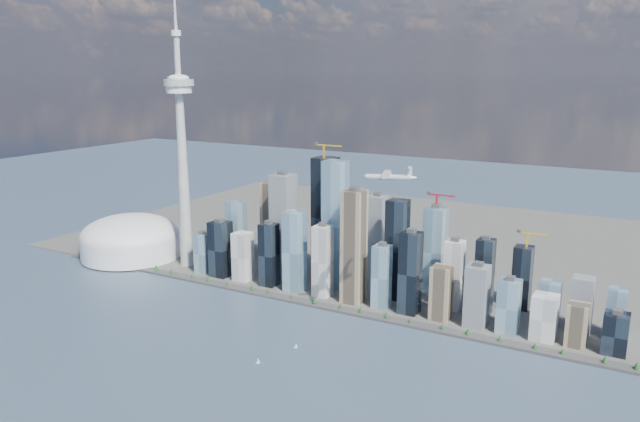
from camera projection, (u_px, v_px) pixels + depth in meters
The scene contains 10 objects.
ground at pixel (207, 364), 822.83m from camera, with size 4000.00×4000.00×0.00m, color #2D3E4E.
seawall at pixel (303, 302), 1035.38m from camera, with size 1100.00×22.00×4.00m, color #383838.
land at pixel (403, 239), 1418.90m from camera, with size 1400.00×900.00×3.00m, color #4C4C47.
shoreline_trees at pixel (303, 298), 1033.87m from camera, with size 960.53×7.20×8.80m.
skyscraper_cluster at pixel (358, 251), 1064.54m from camera, with size 736.00×142.00×246.50m.
needle_tower at pixel (182, 147), 1176.31m from camera, with size 56.00×56.00×550.50m.
dome_stadium at pixel (131, 239), 1277.95m from camera, with size 200.00×200.00×86.00m.
airplane at pixel (389, 176), 823.98m from camera, with size 69.82×62.48×17.54m.
sailboat_west at pixel (258, 361), 823.19m from camera, with size 5.82×3.37×8.23m.
sailboat_east at pixel (296, 346), 868.28m from camera, with size 6.12×2.66×8.46m.
Camera 1 is at (498.69, -588.84, 380.57)m, focal length 35.00 mm.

